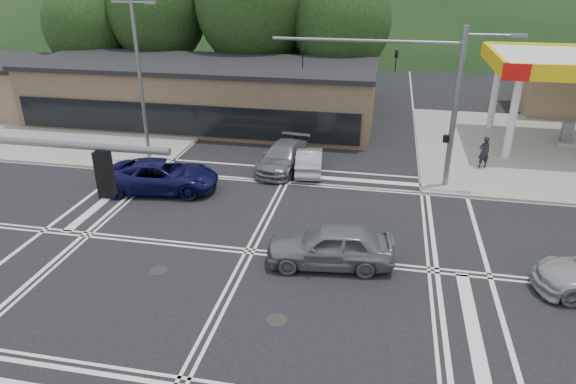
% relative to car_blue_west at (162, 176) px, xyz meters
% --- Properties ---
extents(ground, '(120.00, 120.00, 0.00)m').
position_rel_car_blue_west_xyz_m(ground, '(5.90, -5.00, -0.79)').
color(ground, black).
rests_on(ground, ground).
extents(sidewalk_ne, '(16.00, 16.00, 0.15)m').
position_rel_car_blue_west_xyz_m(sidewalk_ne, '(20.90, 10.00, -0.71)').
color(sidewalk_ne, gray).
rests_on(sidewalk_ne, ground).
extents(sidewalk_nw, '(16.00, 16.00, 0.15)m').
position_rel_car_blue_west_xyz_m(sidewalk_nw, '(-9.10, 10.00, -0.71)').
color(sidewalk_nw, gray).
rests_on(sidewalk_nw, ground).
extents(commercial_row, '(24.00, 8.00, 4.00)m').
position_rel_car_blue_west_xyz_m(commercial_row, '(-2.10, 12.00, 1.21)').
color(commercial_row, brown).
rests_on(commercial_row, ground).
extents(commercial_nw, '(8.00, 7.00, 3.60)m').
position_rel_car_blue_west_xyz_m(commercial_nw, '(-18.10, 12.00, 1.01)').
color(commercial_nw, '#846B4F').
rests_on(commercial_nw, ground).
extents(hill_north, '(252.00, 126.00, 140.00)m').
position_rel_car_blue_west_xyz_m(hill_north, '(5.90, 85.00, -0.79)').
color(hill_north, '#193618').
rests_on(hill_north, ground).
extents(tree_n_a, '(8.00, 8.00, 11.75)m').
position_rel_car_blue_west_xyz_m(tree_n_a, '(-8.10, 19.00, 6.35)').
color(tree_n_a, '#382619').
rests_on(tree_n_a, ground).
extents(tree_n_b, '(9.00, 9.00, 12.98)m').
position_rel_car_blue_west_xyz_m(tree_n_b, '(-0.10, 19.00, 7.01)').
color(tree_n_b, '#382619').
rests_on(tree_n_b, ground).
extents(tree_n_c, '(7.60, 7.60, 10.87)m').
position_rel_car_blue_west_xyz_m(tree_n_c, '(6.90, 19.00, 5.70)').
color(tree_n_c, '#382619').
rests_on(tree_n_c, ground).
extents(tree_n_d, '(6.80, 6.80, 9.76)m').
position_rel_car_blue_west_xyz_m(tree_n_d, '(-14.10, 18.00, 5.05)').
color(tree_n_d, '#382619').
rests_on(tree_n_d, ground).
extents(tree_n_e, '(8.40, 8.40, 11.98)m').
position_rel_car_blue_west_xyz_m(tree_n_e, '(3.90, 23.00, 6.36)').
color(tree_n_e, '#382619').
rests_on(tree_n_e, ground).
extents(streetlight_nw, '(2.50, 0.25, 9.00)m').
position_rel_car_blue_west_xyz_m(streetlight_nw, '(-2.54, 4.00, 4.26)').
color(streetlight_nw, slate).
rests_on(streetlight_nw, ground).
extents(signal_mast_ne, '(11.65, 0.30, 8.00)m').
position_rel_car_blue_west_xyz_m(signal_mast_ne, '(12.85, 3.20, 4.29)').
color(signal_mast_ne, slate).
rests_on(signal_mast_ne, ground).
extents(car_blue_west, '(5.97, 3.39, 1.57)m').
position_rel_car_blue_west_xyz_m(car_blue_west, '(0.00, 0.00, 0.00)').
color(car_blue_west, '#0E0E3E').
rests_on(car_blue_west, ground).
extents(car_grey_center, '(5.00, 2.49, 1.64)m').
position_rel_car_blue_west_xyz_m(car_grey_center, '(9.16, -5.30, 0.03)').
color(car_grey_center, slate).
rests_on(car_grey_center, ground).
extents(car_queue_a, '(1.83, 4.11, 1.31)m').
position_rel_car_blue_west_xyz_m(car_queue_a, '(6.90, 4.00, -0.13)').
color(car_queue_a, '#9EA0A5').
rests_on(car_queue_a, ground).
extents(car_queue_b, '(1.82, 4.09, 1.36)m').
position_rel_car_blue_west_xyz_m(car_queue_b, '(7.15, 13.48, -0.10)').
color(car_queue_b, silver).
rests_on(car_queue_b, ground).
extents(car_northbound, '(2.63, 5.14, 1.43)m').
position_rel_car_blue_west_xyz_m(car_northbound, '(5.40, 4.13, -0.07)').
color(car_northbound, slate).
rests_on(car_northbound, ground).
extents(pedestrian, '(0.76, 0.64, 1.79)m').
position_rel_car_blue_west_xyz_m(pedestrian, '(16.31, 6.08, 0.26)').
color(pedestrian, black).
rests_on(pedestrian, sidewalk_ne).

